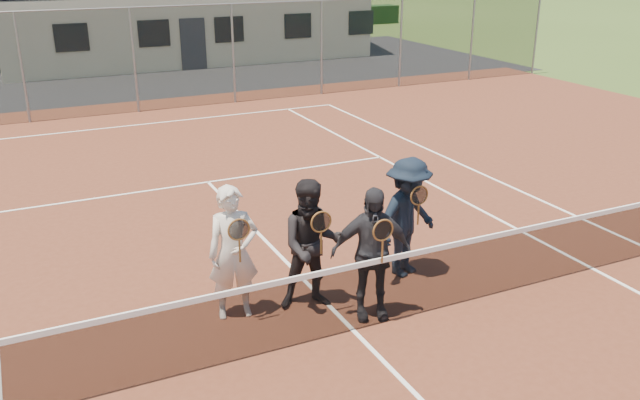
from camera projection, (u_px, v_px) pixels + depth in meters
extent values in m
plane|color=#354C1B|center=(104.00, 77.00, 25.55)|extent=(220.00, 220.00, 0.00)
cube|color=#562819|center=(353.00, 331.00, 8.63)|extent=(30.00, 30.00, 0.02)
cube|color=black|center=(67.00, 29.00, 35.50)|extent=(40.00, 1.20, 1.10)
cube|color=white|center=(151.00, 124.00, 18.68)|extent=(10.97, 0.06, 0.01)
cube|color=white|center=(592.00, 268.00, 10.28)|extent=(0.06, 23.77, 0.01)
cube|color=white|center=(208.00, 182.00, 14.04)|extent=(8.23, 0.06, 0.01)
cube|color=white|center=(353.00, 330.00, 8.62)|extent=(0.06, 12.80, 0.01)
cube|color=black|center=(354.00, 299.00, 8.46)|extent=(11.60, 0.02, 0.88)
cube|color=white|center=(354.00, 266.00, 8.31)|extent=(11.60, 0.03, 0.07)
cylinder|color=slate|center=(22.00, 69.00, 18.32)|extent=(0.07, 0.07, 3.00)
cylinder|color=slate|center=(134.00, 61.00, 19.52)|extent=(0.07, 0.07, 3.00)
cylinder|color=slate|center=(233.00, 55.00, 20.73)|extent=(0.07, 0.07, 3.00)
cylinder|color=slate|center=(322.00, 49.00, 21.93)|extent=(0.07, 0.07, 3.00)
cylinder|color=slate|center=(401.00, 43.00, 23.14)|extent=(0.07, 0.07, 3.00)
cylinder|color=slate|center=(472.00, 39.00, 24.34)|extent=(0.07, 0.07, 3.00)
cylinder|color=slate|center=(536.00, 34.00, 25.55)|extent=(0.07, 0.07, 3.00)
cube|color=black|center=(134.00, 61.00, 19.52)|extent=(30.00, 0.03, 3.00)
cylinder|color=slate|center=(129.00, 8.00, 18.99)|extent=(30.00, 0.04, 0.04)
cube|color=beige|center=(179.00, 23.00, 30.04)|extent=(15.00, 8.00, 2.80)
cube|color=#2D2D33|center=(193.00, 44.00, 26.58)|extent=(1.00, 0.06, 2.00)
cube|color=black|center=(71.00, 38.00, 24.60)|extent=(1.20, 0.06, 1.00)
cube|color=black|center=(154.00, 33.00, 25.81)|extent=(1.20, 0.06, 1.00)
cube|color=black|center=(229.00, 29.00, 27.01)|extent=(1.20, 0.06, 1.00)
cube|color=black|center=(298.00, 26.00, 28.21)|extent=(1.20, 0.06, 1.00)
cube|color=black|center=(361.00, 23.00, 29.42)|extent=(1.20, 0.06, 1.00)
imported|color=beige|center=(233.00, 253.00, 8.69)|extent=(0.72, 0.54, 1.80)
torus|color=brown|center=(239.00, 230.00, 8.31)|extent=(0.29, 0.02, 0.29)
cylinder|color=black|center=(239.00, 230.00, 8.31)|extent=(0.25, 0.00, 0.25)
cylinder|color=brown|center=(240.00, 250.00, 8.41)|extent=(0.03, 0.03, 0.32)
imported|color=black|center=(312.00, 245.00, 8.92)|extent=(1.03, 0.90, 1.80)
torus|color=brown|center=(321.00, 222.00, 8.54)|extent=(0.29, 0.02, 0.29)
cylinder|color=black|center=(321.00, 222.00, 8.54)|extent=(0.25, 0.00, 0.25)
cylinder|color=brown|center=(321.00, 242.00, 8.64)|extent=(0.03, 0.03, 0.32)
imported|color=#25252A|center=(371.00, 254.00, 8.67)|extent=(1.14, 0.76, 1.80)
torus|color=brown|center=(383.00, 230.00, 8.29)|extent=(0.29, 0.02, 0.29)
cylinder|color=black|center=(383.00, 230.00, 8.29)|extent=(0.25, 0.00, 0.25)
cylinder|color=brown|center=(382.00, 251.00, 8.39)|extent=(0.03, 0.03, 0.32)
imported|color=black|center=(407.00, 217.00, 9.83)|extent=(1.32, 1.04, 1.80)
torus|color=brown|center=(419.00, 195.00, 9.45)|extent=(0.29, 0.02, 0.29)
cylinder|color=black|center=(419.00, 195.00, 9.45)|extent=(0.25, 0.00, 0.25)
cylinder|color=brown|center=(418.00, 214.00, 9.54)|extent=(0.03, 0.03, 0.32)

